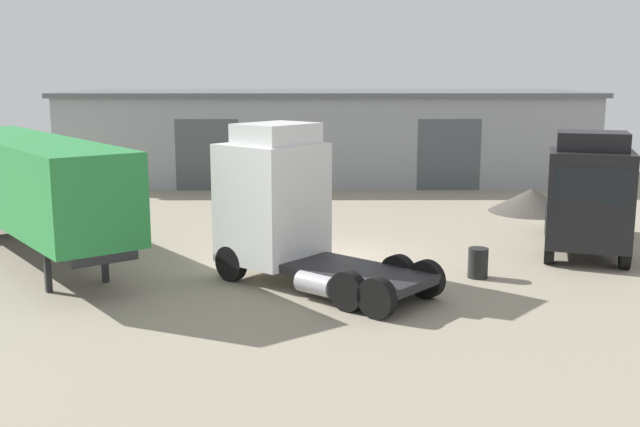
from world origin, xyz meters
TOP-DOWN VIEW (x-y plane):
  - ground_plane at (0.00, 0.00)m, footprint 60.00×60.00m
  - warehouse_building at (0.00, 18.75)m, footprint 28.22×10.01m
  - tractor_unit_white at (-1.55, -2.61)m, footprint 6.39×6.00m
  - container_trailer_green at (-9.62, -0.25)m, footprint 9.28×11.17m
  - tractor_unit_black at (8.09, -0.09)m, footprint 4.31×6.98m
  - gravel_pile at (8.61, 7.96)m, footprint 3.60×3.60m
  - oil_drum at (4.11, -2.48)m, footprint 0.58×0.58m

SIDE VIEW (x-z plane):
  - ground_plane at x=0.00m, z-range 0.00..0.00m
  - oil_drum at x=4.11m, z-range 0.00..0.88m
  - gravel_pile at x=8.61m, z-range 0.00..1.01m
  - tractor_unit_black at x=8.09m, z-range -0.12..3.96m
  - tractor_unit_white at x=-1.55m, z-range -0.12..4.37m
  - warehouse_building at x=0.00m, z-range 0.01..4.89m
  - container_trailer_green at x=-9.62m, z-range 0.55..4.44m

